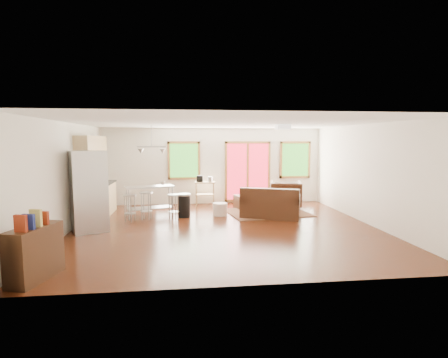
{
  "coord_description": "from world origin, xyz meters",
  "views": [
    {
      "loc": [
        -1.03,
        -8.47,
        2.17
      ],
      "look_at": [
        0.0,
        0.3,
        1.2
      ],
      "focal_mm": 28.0,
      "sensor_mm": 36.0,
      "label": 1
    }
  ],
  "objects": [
    {
      "name": "ceiling_flush",
      "position": [
        1.6,
        0.6,
        2.53
      ],
      "size": [
        0.35,
        0.35,
        0.12
      ],
      "primitive_type": "cube",
      "color": "white",
      "rests_on": "ceiling"
    },
    {
      "name": "armchair",
      "position": [
        2.24,
        2.33,
        0.49
      ],
      "size": [
        1.14,
        1.1,
        0.98
      ],
      "primitive_type": "imported",
      "rotation": [
        0.0,
        0.0,
        2.9
      ],
      "color": "#321B0F",
      "rests_on": "floor"
    },
    {
      "name": "window_left",
      "position": [
        -1.0,
        3.46,
        1.5
      ],
      "size": [
        1.1,
        0.05,
        1.3
      ],
      "color": "#245518",
      "rests_on": "back_wall"
    },
    {
      "name": "bar_stool_b",
      "position": [
        -2.06,
        1.21,
        0.57
      ],
      "size": [
        0.42,
        0.42,
        0.77
      ],
      "rotation": [
        0.0,
        0.0,
        -0.18
      ],
      "color": "#B7BABC",
      "rests_on": "floor"
    },
    {
      "name": "trash_can",
      "position": [
        -1.02,
        1.39,
        0.34
      ],
      "size": [
        0.45,
        0.45,
        0.67
      ],
      "rotation": [
        0.0,
        0.0,
        -0.25
      ],
      "color": "black",
      "rests_on": "floor"
    },
    {
      "name": "front_wall",
      "position": [
        0.0,
        -3.51,
        1.3
      ],
      "size": [
        7.5,
        0.02,
        2.6
      ],
      "primitive_type": "cube",
      "color": "silver",
      "rests_on": "ground"
    },
    {
      "name": "coffee_table",
      "position": [
        1.89,
        1.73,
        0.34
      ],
      "size": [
        1.14,
        0.92,
        0.4
      ],
      "rotation": [
        0.0,
        0.0,
        0.37
      ],
      "color": "#331D0F",
      "rests_on": "floor"
    },
    {
      "name": "cup",
      "position": [
        -1.6,
        1.3,
        1.02
      ],
      "size": [
        0.15,
        0.13,
        0.13
      ],
      "primitive_type": "imported",
      "rotation": [
        0.0,
        0.0,
        0.24
      ],
      "color": "white",
      "rests_on": "island"
    },
    {
      "name": "right_wall",
      "position": [
        3.76,
        0.0,
        1.3
      ],
      "size": [
        0.02,
        7.0,
        2.6
      ],
      "primitive_type": "cube",
      "color": "silver",
      "rests_on": "ground"
    },
    {
      "name": "back_wall",
      "position": [
        0.0,
        3.51,
        1.3
      ],
      "size": [
        7.5,
        0.02,
        2.6
      ],
      "primitive_type": "cube",
      "color": "silver",
      "rests_on": "ground"
    },
    {
      "name": "window_right",
      "position": [
        2.9,
        3.46,
        1.5
      ],
      "size": [
        1.1,
        0.05,
        1.3
      ],
      "color": "#245518",
      "rests_on": "back_wall"
    },
    {
      "name": "bar_stool_a",
      "position": [
        -2.47,
        1.01,
        0.55
      ],
      "size": [
        0.46,
        0.46,
        0.73
      ],
      "rotation": [
        0.0,
        0.0,
        -0.42
      ],
      "color": "#B7BABC",
      "rests_on": "floor"
    },
    {
      "name": "vase",
      "position": [
        1.65,
        2.03,
        0.51
      ],
      "size": [
        0.19,
        0.2,
        0.29
      ],
      "rotation": [
        0.0,
        0.0,
        0.13
      ],
      "color": "silver",
      "rests_on": "coffee_table"
    },
    {
      "name": "left_wall",
      "position": [
        -3.76,
        0.0,
        1.3
      ],
      "size": [
        0.02,
        7.0,
        2.6
      ],
      "primitive_type": "cube",
      "color": "silver",
      "rests_on": "ground"
    },
    {
      "name": "pendant_light",
      "position": [
        -1.9,
        1.5,
        1.9
      ],
      "size": [
        0.8,
        0.18,
        0.79
      ],
      "color": "gray",
      "rests_on": "ceiling"
    },
    {
      "name": "bar_stool_c",
      "position": [
        -1.3,
        1.12,
        0.52
      ],
      "size": [
        0.42,
        0.42,
        0.7
      ],
      "rotation": [
        0.0,
        0.0,
        -0.33
      ],
      "color": "#B7BABC",
      "rests_on": "floor"
    },
    {
      "name": "refrigerator",
      "position": [
        -3.28,
        0.14,
        0.97
      ],
      "size": [
        1.01,
        1.0,
        1.94
      ],
      "rotation": [
        0.0,
        0.0,
        0.41
      ],
      "color": "#B7BABC",
      "rests_on": "floor"
    },
    {
      "name": "french_doors",
      "position": [
        1.2,
        3.46,
        1.1
      ],
      "size": [
        1.6,
        0.05,
        2.1
      ],
      "color": "#B0192A",
      "rests_on": "back_wall"
    },
    {
      "name": "floor",
      "position": [
        0.0,
        0.0,
        -0.01
      ],
      "size": [
        7.5,
        7.0,
        0.02
      ],
      "primitive_type": "cube",
      "color": "#331409",
      "rests_on": "ground"
    },
    {
      "name": "book",
      "position": [
        1.92,
        1.68,
        0.55
      ],
      "size": [
        0.22,
        0.07,
        0.3
      ],
      "primitive_type": "imported",
      "rotation": [
        0.0,
        0.0,
        0.18
      ],
      "color": "maroon",
      "rests_on": "coffee_table"
    },
    {
      "name": "loveseat",
      "position": [
        1.42,
        1.09,
        0.34
      ],
      "size": [
        1.85,
        1.45,
        0.87
      ],
      "rotation": [
        0.0,
        0.0,
        -0.37
      ],
      "color": "#321B0F",
      "rests_on": "floor"
    },
    {
      "name": "ottoman",
      "position": [
        0.96,
        2.47,
        0.21
      ],
      "size": [
        0.75,
        0.75,
        0.42
      ],
      "primitive_type": "cube",
      "rotation": [
        0.0,
        0.0,
        0.22
      ],
      "color": "#321B0F",
      "rests_on": "floor"
    },
    {
      "name": "cabinets",
      "position": [
        -3.49,
        1.7,
        0.93
      ],
      "size": [
        0.64,
        2.24,
        2.3
      ],
      "color": "tan",
      "rests_on": "floor"
    },
    {
      "name": "kitchen_cart",
      "position": [
        -0.34,
        3.06,
        0.7
      ],
      "size": [
        0.7,
        0.49,
        1.02
      ],
      "rotation": [
        0.0,
        0.0,
        -0.1
      ],
      "color": "tan",
      "rests_on": "floor"
    },
    {
      "name": "ceiling",
      "position": [
        0.0,
        0.0,
        2.61
      ],
      "size": [
        7.5,
        7.0,
        0.02
      ],
      "primitive_type": "cube",
      "color": "white",
      "rests_on": "ground"
    },
    {
      "name": "island",
      "position": [
        -2.0,
        1.7,
        0.6
      ],
      "size": [
        1.47,
        0.9,
        0.87
      ],
      "rotation": [
        0.0,
        0.0,
        0.28
      ],
      "color": "#B7BABC",
      "rests_on": "floor"
    },
    {
      "name": "rug",
      "position": [
        1.49,
        1.68,
        0.01
      ],
      "size": [
        2.57,
        2.12,
        0.02
      ],
      "primitive_type": "cube",
      "rotation": [
        0.0,
        0.0,
        0.15
      ],
      "color": "#4A5D34",
      "rests_on": "floor"
    },
    {
      "name": "bookshelf",
      "position": [
        -3.35,
        -2.88,
        0.44
      ],
      "size": [
        0.62,
        1.02,
        1.12
      ],
      "rotation": [
        0.0,
        0.0,
        -0.28
      ],
      "color": "#331D0F",
      "rests_on": "floor"
    },
    {
      "name": "pouf",
      "position": [
        0.02,
        1.49,
        0.18
      ],
      "size": [
        0.42,
        0.42,
        0.36
      ],
      "primitive_type": "cylinder",
      "rotation": [
        0.0,
        0.0,
        -0.0
      ],
      "color": "silver",
      "rests_on": "floor"
    }
  ]
}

